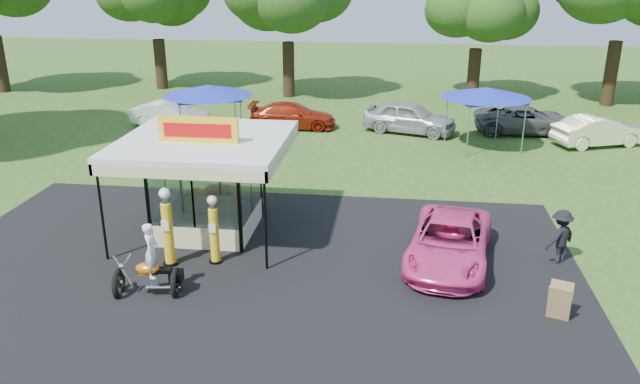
% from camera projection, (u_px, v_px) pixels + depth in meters
% --- Properties ---
extents(ground, '(120.00, 120.00, 0.00)m').
position_uv_depth(ground, '(228.00, 310.00, 16.76)').
color(ground, '#2C4F18').
rests_on(ground, ground).
extents(asphalt_apron, '(20.00, 14.00, 0.04)m').
position_uv_depth(asphalt_apron, '(246.00, 275.00, 18.62)').
color(asphalt_apron, black).
rests_on(asphalt_apron, ground).
extents(gas_station_kiosk, '(5.40, 5.40, 4.18)m').
position_uv_depth(gas_station_kiosk, '(207.00, 183.00, 21.03)').
color(gas_station_kiosk, white).
rests_on(gas_station_kiosk, ground).
extents(gas_pump_left, '(0.47, 0.47, 2.53)m').
position_uv_depth(gas_pump_left, '(168.00, 229.00, 18.84)').
color(gas_pump_left, black).
rests_on(gas_pump_left, ground).
extents(gas_pump_right, '(0.42, 0.42, 2.25)m').
position_uv_depth(gas_pump_right, '(214.00, 231.00, 19.03)').
color(gas_pump_right, black).
rests_on(gas_pump_right, ground).
extents(motorcycle, '(1.97, 1.15, 2.26)m').
position_uv_depth(motorcycle, '(150.00, 267.00, 17.24)').
color(motorcycle, black).
rests_on(motorcycle, ground).
extents(spare_tires, '(0.96, 0.57, 0.82)m').
position_uv_depth(spare_tires, '(168.00, 234.00, 20.46)').
color(spare_tires, black).
rests_on(spare_tires, ground).
extents(a_frame_sign, '(0.62, 0.68, 1.02)m').
position_uv_depth(a_frame_sign, '(559.00, 302.00, 16.15)').
color(a_frame_sign, '#593819').
rests_on(a_frame_sign, ground).
extents(kiosk_car, '(2.82, 1.13, 0.96)m').
position_uv_depth(kiosk_car, '(226.00, 197.00, 23.53)').
color(kiosk_car, yellow).
rests_on(kiosk_car, ground).
extents(pink_sedan, '(3.16, 5.44, 1.42)m').
position_uv_depth(pink_sedan, '(449.00, 242.00, 19.17)').
color(pink_sedan, '#F04191').
rests_on(pink_sedan, ground).
extents(spectator_east_a, '(1.28, 1.22, 1.75)m').
position_uv_depth(spectator_east_a, '(560.00, 237.00, 19.13)').
color(spectator_east_a, black).
rests_on(spectator_east_a, ground).
extents(bg_car_a, '(4.60, 2.23, 1.45)m').
position_uv_depth(bg_car_a, '(171.00, 114.00, 35.20)').
color(bg_car_a, white).
rests_on(bg_car_a, ground).
extents(bg_car_b, '(4.87, 2.05, 1.40)m').
position_uv_depth(bg_car_b, '(293.00, 116.00, 35.01)').
color(bg_car_b, maroon).
rests_on(bg_car_b, ground).
extents(bg_car_c, '(5.42, 3.47, 1.72)m').
position_uv_depth(bg_car_c, '(410.00, 117.00, 33.95)').
color(bg_car_c, '#A1A1A5').
rests_on(bg_car_c, ground).
extents(bg_car_d, '(5.50, 2.68, 1.51)m').
position_uv_depth(bg_car_d, '(525.00, 120.00, 33.91)').
color(bg_car_d, '#4F4E51').
rests_on(bg_car_d, ground).
extents(bg_car_e, '(4.93, 3.18, 1.53)m').
position_uv_depth(bg_car_e, '(599.00, 131.00, 31.56)').
color(bg_car_e, '#F4F1BB').
rests_on(bg_car_e, ground).
extents(tent_west, '(4.42, 4.42, 3.09)m').
position_uv_depth(tent_west, '(208.00, 91.00, 30.97)').
color(tent_west, gray).
rests_on(tent_west, ground).
extents(tent_east, '(4.37, 4.37, 3.06)m').
position_uv_depth(tent_east, '(486.00, 93.00, 30.56)').
color(tent_east, gray).
rests_on(tent_east, ground).
extents(oak_far_b, '(8.28, 8.28, 9.88)m').
position_uv_depth(oak_far_b, '(155.00, 0.00, 44.12)').
color(oak_far_b, black).
rests_on(oak_far_b, ground).
extents(oak_far_d, '(7.84, 7.84, 9.33)m').
position_uv_depth(oak_far_d, '(479.00, 9.00, 40.80)').
color(oak_far_d, black).
rests_on(oak_far_d, ground).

